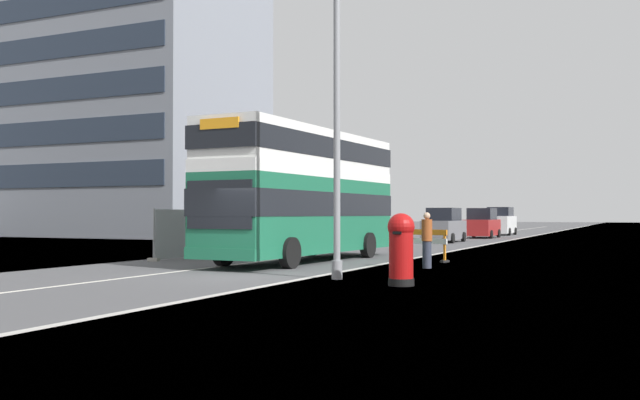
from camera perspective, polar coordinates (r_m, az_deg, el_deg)
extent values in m
cube|color=#4C4C4F|center=(20.03, -7.12, -6.23)|extent=(140.00, 280.00, 0.10)
cube|color=#B2AFA8|center=(18.99, -1.68, -6.37)|extent=(0.24, 196.00, 0.01)
cube|color=silver|center=(21.38, -12.58, -5.76)|extent=(0.16, 168.00, 0.01)
cube|color=brown|center=(42.63, -22.73, -3.40)|extent=(28.00, 36.00, 0.05)
cube|color=#196042|center=(26.28, -1.24, -1.23)|extent=(2.89, 10.92, 2.67)
cube|color=silver|center=(26.32, -1.24, 2.12)|extent=(2.89, 10.92, 0.40)
cube|color=silver|center=(26.38, -1.24, 4.01)|extent=(2.86, 10.81, 1.34)
cube|color=black|center=(26.28, -1.24, -0.35)|extent=(2.92, 11.03, 0.85)
cube|color=black|center=(26.38, -1.24, 4.01)|extent=(2.91, 10.98, 0.74)
cube|color=black|center=(21.63, -8.04, -0.36)|extent=(2.33, 0.14, 1.47)
cube|color=orange|center=(21.80, -8.02, 6.07)|extent=(1.39, 0.11, 0.32)
cube|color=#196042|center=(26.30, -1.24, -3.74)|extent=(2.92, 11.03, 0.36)
cylinder|color=black|center=(24.09, -7.69, -4.05)|extent=(0.33, 1.01, 1.00)
cylinder|color=black|center=(22.75, -2.42, -4.23)|extent=(0.33, 1.01, 1.00)
cylinder|color=black|center=(29.53, -0.69, -3.51)|extent=(0.33, 1.01, 1.00)
cylinder|color=black|center=(28.45, 3.85, -3.60)|extent=(0.33, 1.01, 1.00)
cylinder|color=gray|center=(19.13, 1.35, 5.11)|extent=(0.18, 0.18, 7.62)
cylinder|color=gray|center=(19.07, 1.36, -5.59)|extent=(0.29, 0.29, 0.50)
cylinder|color=black|center=(17.51, 6.49, -6.51)|extent=(0.63, 0.63, 0.18)
cylinder|color=#AD0F0F|center=(17.46, 6.48, -4.18)|extent=(0.59, 0.59, 1.25)
sphere|color=#AD0F0F|center=(17.43, 6.48, -2.13)|extent=(0.66, 0.66, 0.66)
cube|color=black|center=(17.15, 6.16, -2.61)|extent=(0.22, 0.03, 0.07)
cube|color=orange|center=(26.39, 8.29, -2.55)|extent=(1.85, 0.58, 0.20)
cube|color=white|center=(26.40, 8.29, -3.24)|extent=(1.85, 0.58, 0.20)
cube|color=orange|center=(26.87, 6.75, -3.67)|extent=(0.09, 0.09, 1.07)
cube|color=black|center=(26.90, 6.75, -4.72)|extent=(0.25, 0.46, 0.08)
cube|color=orange|center=(25.97, 9.90, -3.75)|extent=(0.09, 0.09, 1.07)
cube|color=black|center=(26.00, 9.90, -4.84)|extent=(0.25, 0.46, 0.08)
cube|color=#A8AAAD|center=(28.28, -10.98, -2.63)|extent=(0.04, 3.26, 1.85)
cube|color=#A8AAAD|center=(31.10, -7.30, -2.50)|extent=(0.04, 3.26, 1.85)
cube|color=#A8AAAD|center=(34.02, -4.25, -2.39)|extent=(0.04, 3.26, 1.85)
cube|color=#A8AAAD|center=(37.02, -1.68, -2.29)|extent=(0.04, 3.26, 1.85)
cylinder|color=#939699|center=(26.92, -13.11, -2.70)|extent=(0.06, 0.06, 1.95)
cube|color=gray|center=(26.96, -13.11, -4.65)|extent=(0.44, 0.20, 0.12)
cylinder|color=#939699|center=(29.67, -9.05, -2.57)|extent=(0.06, 0.06, 1.95)
cube|color=gray|center=(29.71, -9.06, -4.34)|extent=(0.44, 0.20, 0.12)
cylinder|color=#939699|center=(32.55, -5.71, -2.45)|extent=(0.06, 0.06, 1.95)
cube|color=gray|center=(32.58, -5.71, -4.06)|extent=(0.44, 0.20, 0.12)
cylinder|color=#939699|center=(35.51, -2.91, -2.34)|extent=(0.06, 0.06, 1.95)
cube|color=gray|center=(35.54, -2.91, -3.82)|extent=(0.44, 0.20, 0.12)
cylinder|color=#939699|center=(38.55, -0.55, -2.24)|extent=(0.06, 0.06, 1.95)
cube|color=gray|center=(38.58, -0.55, -3.60)|extent=(0.44, 0.20, 0.12)
cube|color=slate|center=(44.53, 9.85, -2.36)|extent=(1.72, 4.48, 1.14)
cube|color=black|center=(44.52, 9.85, -1.13)|extent=(1.58, 2.47, 0.78)
cylinder|color=black|center=(45.68, 11.35, -2.89)|extent=(0.20, 0.60, 0.60)
cylinder|color=black|center=(46.11, 9.27, -2.88)|extent=(0.20, 0.60, 0.60)
cylinder|color=black|center=(42.98, 10.48, -3.01)|extent=(0.20, 0.60, 0.60)
cylinder|color=black|center=(43.45, 8.28, -3.00)|extent=(0.20, 0.60, 0.60)
cube|color=maroon|center=(53.10, 12.78, -2.15)|extent=(1.84, 4.43, 1.14)
cube|color=black|center=(53.09, 12.78, -1.09)|extent=(1.69, 2.44, 0.83)
cylinder|color=black|center=(54.27, 14.04, -2.60)|extent=(0.20, 0.60, 0.60)
cylinder|color=black|center=(54.65, 12.15, -2.59)|extent=(0.20, 0.60, 0.60)
cylinder|color=black|center=(51.58, 13.46, -2.68)|extent=(0.20, 0.60, 0.60)
cylinder|color=black|center=(51.97, 11.48, -2.67)|extent=(0.20, 0.60, 0.60)
cube|color=silver|center=(60.63, 14.18, -1.90)|extent=(1.88, 4.35, 1.38)
cube|color=black|center=(60.62, 14.18, -0.90)|extent=(1.73, 2.39, 0.74)
cylinder|color=black|center=(61.80, 15.28, -2.40)|extent=(0.20, 0.60, 0.60)
cylinder|color=black|center=(62.15, 13.56, -2.41)|extent=(0.20, 0.60, 0.60)
cylinder|color=black|center=(59.15, 14.84, -2.47)|extent=(0.20, 0.60, 0.60)
cylinder|color=black|center=(59.50, 13.05, -2.47)|extent=(0.20, 0.60, 0.60)
cylinder|color=#4C3D2D|center=(50.89, -3.21, -1.00)|extent=(0.36, 0.36, 3.67)
cylinder|color=#4C3D2D|center=(50.82, -2.60, 0.91)|extent=(1.17, 0.48, 0.99)
cylinder|color=#4C3D2D|center=(51.25, -2.56, 1.73)|extent=(0.95, 1.28, 2.06)
cylinder|color=#4C3D2D|center=(51.70, -2.72, 1.26)|extent=(0.15, 1.83, 1.32)
cylinder|color=#4C3D2D|center=(51.34, -3.56, 0.44)|extent=(1.11, 0.60, 1.61)
cylinder|color=#4C3D2D|center=(50.79, -4.06, 1.22)|extent=(1.38, 1.16, 1.48)
cylinder|color=#4C3D2D|center=(50.23, -3.88, 0.43)|extent=(0.53, 1.83, 1.23)
cylinder|color=#4C3D2D|center=(50.29, -3.08, 1.59)|extent=(0.96, 1.19, 1.97)
cylinder|color=#4C3D2D|center=(61.64, 3.95, -1.19)|extent=(0.30, 0.30, 3.29)
cylinder|color=#4C3D2D|center=(61.57, 4.65, 0.43)|extent=(1.59, 0.49, 1.50)
cylinder|color=#4C3D2D|center=(62.22, 4.09, 0.72)|extent=(0.20, 1.22, 1.65)
cylinder|color=#4C3D2D|center=(61.95, 3.59, 0.10)|extent=(1.02, 0.38, 0.85)
cylinder|color=#4C3D2D|center=(61.23, 3.78, -0.40)|extent=(0.14, 0.99, 1.35)
cylinder|color=#2D3342|center=(23.13, 8.52, -4.33)|extent=(0.29, 0.29, 0.87)
cylinder|color=#99471E|center=(23.10, 8.51, -2.39)|extent=(0.34, 0.34, 0.70)
sphere|color=tan|center=(23.09, 8.51, -1.26)|extent=(0.22, 0.22, 0.22)
cube|color=gray|center=(61.87, -16.26, 8.96)|extent=(22.60, 13.87, 25.02)
cube|color=#232D3D|center=(55.95, -21.01, 1.83)|extent=(21.24, 0.08, 1.75)
cube|color=#232D3D|center=(56.19, -20.99, 5.01)|extent=(21.24, 0.08, 1.75)
cube|color=#232D3D|center=(56.61, -20.96, 8.16)|extent=(21.24, 0.08, 1.75)
cube|color=#232D3D|center=(57.19, -20.94, 11.26)|extent=(21.24, 0.08, 1.75)
cube|color=#232D3D|center=(57.94, -20.92, 14.28)|extent=(21.24, 0.08, 1.75)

